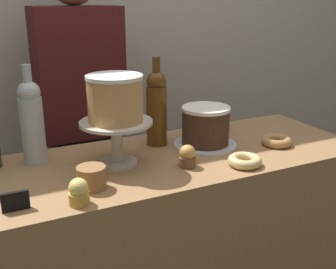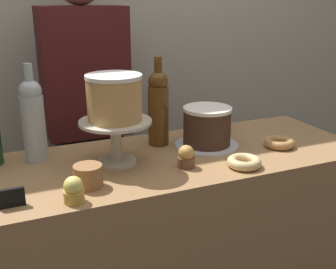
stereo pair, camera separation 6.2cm
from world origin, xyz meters
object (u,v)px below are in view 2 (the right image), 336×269
object	(u,v)px
wine_bottle_clear	(33,119)
price_sign_chalkboard	(11,198)
chocolate_round_cake	(207,126)
barista_figure	(88,134)
donut_maple	(279,143)
wine_bottle_amber	(158,107)
white_layer_cake	(114,98)
cupcake_caramel	(186,157)
cookie_stack	(88,176)
donut_glazed	(244,162)
cupcake_lemon	(74,190)
cake_stand_pedestal	(116,134)
coffee_cup_ceramic	(222,120)

from	to	relation	value
wine_bottle_clear	price_sign_chalkboard	size ratio (longest dim) A/B	4.65
chocolate_round_cake	wine_bottle_clear	distance (m)	0.60
barista_figure	donut_maple	bearing A→B (deg)	-48.56
wine_bottle_clear	wine_bottle_amber	world-z (taller)	same
white_layer_cake	cupcake_caramel	distance (m)	0.30
cookie_stack	price_sign_chalkboard	xyz separation A→B (m)	(-0.21, -0.04, -0.01)
wine_bottle_amber	donut_maple	size ratio (longest dim) A/B	2.91
donut_glazed	barista_figure	xyz separation A→B (m)	(-0.34, 0.75, -0.09)
white_layer_cake	wine_bottle_amber	distance (m)	0.25
cupcake_lemon	cookie_stack	xyz separation A→B (m)	(0.06, 0.08, -0.00)
cake_stand_pedestal	barista_figure	xyz separation A→B (m)	(0.03, 0.56, -0.17)
white_layer_cake	chocolate_round_cake	world-z (taller)	white_layer_cake
coffee_cup_ceramic	white_layer_cake	bearing A→B (deg)	-161.05
cake_stand_pedestal	cupcake_lemon	distance (m)	0.29
donut_glazed	cookie_stack	size ratio (longest dim) A/B	1.33
chocolate_round_cake	donut_maple	distance (m)	0.27
cupcake_caramel	donut_maple	distance (m)	0.40
cake_stand_pedestal	cupcake_lemon	xyz separation A→B (m)	(-0.19, -0.22, -0.07)
cupcake_lemon	donut_maple	world-z (taller)	cupcake_lemon
donut_maple	chocolate_round_cake	bearing A→B (deg)	155.63
barista_figure	price_sign_chalkboard	bearing A→B (deg)	-116.60
cupcake_lemon	coffee_cup_ceramic	world-z (taller)	coffee_cup_ceramic
cake_stand_pedestal	barista_figure	size ratio (longest dim) A/B	0.15
chocolate_round_cake	wine_bottle_clear	size ratio (longest dim) A/B	0.54
chocolate_round_cake	price_sign_chalkboard	world-z (taller)	chocolate_round_cake
cupcake_lemon	coffee_cup_ceramic	bearing A→B (deg)	29.66
cupcake_lemon	coffee_cup_ceramic	distance (m)	0.79
cake_stand_pedestal	donut_glazed	world-z (taller)	cake_stand_pedestal
wine_bottle_clear	barista_figure	distance (m)	0.54
wine_bottle_amber	price_sign_chalkboard	bearing A→B (deg)	-150.71
wine_bottle_amber	white_layer_cake	bearing A→B (deg)	-148.38
donut_glazed	coffee_cup_ceramic	xyz separation A→B (m)	(0.13, 0.36, 0.03)
wine_bottle_clear	cake_stand_pedestal	bearing A→B (deg)	-30.36
wine_bottle_clear	cupcake_lemon	world-z (taller)	wine_bottle_clear
cookie_stack	price_sign_chalkboard	distance (m)	0.22
donut_maple	barista_figure	xyz separation A→B (m)	(-0.56, 0.64, -0.09)
wine_bottle_clear	cookie_stack	size ratio (longest dim) A/B	3.87
donut_maple	barista_figure	distance (m)	0.86
wine_bottle_clear	wine_bottle_amber	bearing A→B (deg)	-2.23
cookie_stack	wine_bottle_amber	bearing A→B (deg)	38.62
donut_maple	coffee_cup_ceramic	distance (m)	0.27
cake_stand_pedestal	price_sign_chalkboard	bearing A→B (deg)	-152.12
chocolate_round_cake	barista_figure	bearing A→B (deg)	121.30
cupcake_lemon	chocolate_round_cake	bearing A→B (deg)	24.65
wine_bottle_amber	cupcake_caramel	bearing A→B (deg)	-90.73
wine_bottle_amber	cake_stand_pedestal	bearing A→B (deg)	-148.38
cupcake_lemon	coffee_cup_ceramic	size ratio (longest dim) A/B	0.87
white_layer_cake	barista_figure	size ratio (longest dim) A/B	0.11
wine_bottle_amber	cupcake_lemon	xyz separation A→B (m)	(-0.38, -0.34, -0.11)
price_sign_chalkboard	cake_stand_pedestal	bearing A→B (deg)	27.88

